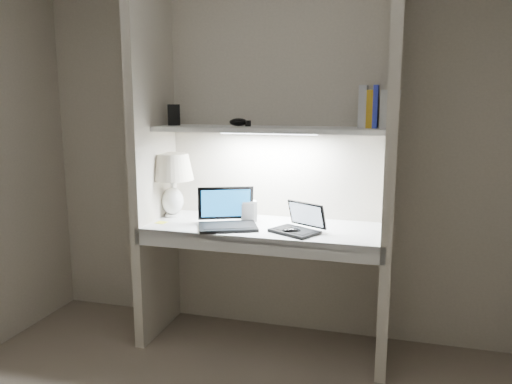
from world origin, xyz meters
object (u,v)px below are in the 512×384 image
(laptop_main, at_px, (227,218))
(speaker, at_px, (249,211))
(book_row, at_px, (379,108))
(laptop_netbook, at_px, (299,225))
(table_lamp, at_px, (172,174))

(laptop_main, xyz_separation_m, speaker, (0.09, 0.16, 0.01))
(laptop_main, bearing_deg, book_row, -8.67)
(laptop_netbook, height_order, speaker, laptop_netbook)
(table_lamp, height_order, speaker, table_lamp)
(table_lamp, xyz_separation_m, laptop_netbook, (0.87, -0.16, -0.24))
(laptop_netbook, bearing_deg, laptop_main, -153.05)
(speaker, distance_m, book_row, 1.01)
(speaker, xyz_separation_m, book_row, (0.77, 0.07, 0.65))
(speaker, relative_size, book_row, 0.53)
(laptop_main, height_order, book_row, book_row)
(speaker, bearing_deg, book_row, -19.35)
(table_lamp, relative_size, laptop_main, 0.96)
(table_lamp, height_order, laptop_netbook, table_lamp)
(book_row, bearing_deg, laptop_netbook, -149.61)
(book_row, bearing_deg, table_lamp, -176.41)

